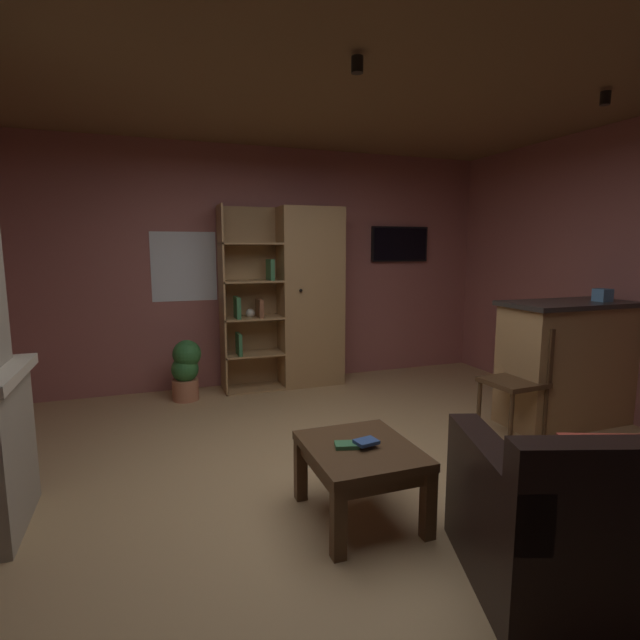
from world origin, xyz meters
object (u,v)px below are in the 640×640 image
object	(u,v)px
coffee_table	(360,460)
dining_chair	(521,373)
potted_floor_plant	(186,368)
kitchen_bar_counter	(575,362)
table_book_0	(347,445)
bookshelf_cabinet	(302,298)
wall_mounted_tv	(400,244)
tissue_box	(603,295)
table_book_1	(366,442)

from	to	relation	value
coffee_table	dining_chair	world-z (taller)	dining_chair
potted_floor_plant	kitchen_bar_counter	bearing A→B (deg)	-29.38
table_book_0	potted_floor_plant	distance (m)	2.69
bookshelf_cabinet	kitchen_bar_counter	xyz separation A→B (m)	(1.91, -1.98, -0.44)
kitchen_bar_counter	wall_mounted_tv	bearing A→B (deg)	104.68
potted_floor_plant	wall_mounted_tv	xyz separation A→B (m)	(2.65, 0.38, 1.27)
potted_floor_plant	wall_mounted_tv	size ratio (longest dim) A/B	0.82
tissue_box	wall_mounted_tv	bearing A→B (deg)	107.87
bookshelf_cabinet	wall_mounted_tv	xyz separation A→B (m)	(1.34, 0.21, 0.61)
coffee_table	wall_mounted_tv	bearing A→B (deg)	57.76
dining_chair	wall_mounted_tv	distance (m)	2.52
dining_chair	coffee_table	bearing A→B (deg)	-158.42
coffee_table	table_book_1	xyz separation A→B (m)	(0.02, -0.03, 0.12)
dining_chair	wall_mounted_tv	xyz separation A→B (m)	(0.11, 2.28, 1.07)
kitchen_bar_counter	table_book_1	xyz separation A→B (m)	(-2.43, -0.82, -0.08)
kitchen_bar_counter	coffee_table	size ratio (longest dim) A/B	1.96
bookshelf_cabinet	wall_mounted_tv	distance (m)	1.49
table_book_1	wall_mounted_tv	size ratio (longest dim) A/B	0.17
kitchen_bar_counter	dining_chair	xyz separation A→B (m)	(-0.68, -0.09, -0.02)
kitchen_bar_counter	potted_floor_plant	bearing A→B (deg)	150.62
tissue_box	potted_floor_plant	distance (m)	3.96
table_book_0	potted_floor_plant	bearing A→B (deg)	104.83
potted_floor_plant	bookshelf_cabinet	bearing A→B (deg)	7.21
tissue_box	dining_chair	xyz separation A→B (m)	(-0.84, -0.01, -0.62)
kitchen_bar_counter	tissue_box	xyz separation A→B (m)	(0.16, -0.09, 0.60)
kitchen_bar_counter	table_book_0	xyz separation A→B (m)	(-2.53, -0.78, -0.10)
dining_chair	potted_floor_plant	world-z (taller)	dining_chair
tissue_box	kitchen_bar_counter	bearing A→B (deg)	151.50
dining_chair	potted_floor_plant	size ratio (longest dim) A/B	1.47
coffee_table	table_book_1	bearing A→B (deg)	-52.24
potted_floor_plant	wall_mounted_tv	world-z (taller)	wall_mounted_tv
tissue_box	wall_mounted_tv	distance (m)	2.43
dining_chair	kitchen_bar_counter	bearing A→B (deg)	7.72
kitchen_bar_counter	tissue_box	bearing A→B (deg)	-28.50
tissue_box	dining_chair	bearing A→B (deg)	-179.65
bookshelf_cabinet	table_book_1	size ratio (longest dim) A/B	15.88
kitchen_bar_counter	potted_floor_plant	xyz separation A→B (m)	(-3.22, 1.81, -0.22)
bookshelf_cabinet	table_book_1	world-z (taller)	bookshelf_cabinet
tissue_box	coffee_table	world-z (taller)	tissue_box
bookshelf_cabinet	dining_chair	bearing A→B (deg)	-59.29
tissue_box	dining_chair	size ratio (longest dim) A/B	0.13
kitchen_bar_counter	dining_chair	distance (m)	0.69
tissue_box	table_book_0	size ratio (longest dim) A/B	0.89
tissue_box	potted_floor_plant	world-z (taller)	tissue_box
bookshelf_cabinet	coffee_table	bearing A→B (deg)	-101.10
coffee_table	potted_floor_plant	xyz separation A→B (m)	(-0.77, 2.61, -0.02)
bookshelf_cabinet	tissue_box	xyz separation A→B (m)	(2.07, -2.07, 0.16)
coffee_table	wall_mounted_tv	xyz separation A→B (m)	(1.88, 2.98, 1.25)
tissue_box	wall_mounted_tv	world-z (taller)	wall_mounted_tv
dining_chair	potted_floor_plant	distance (m)	3.18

